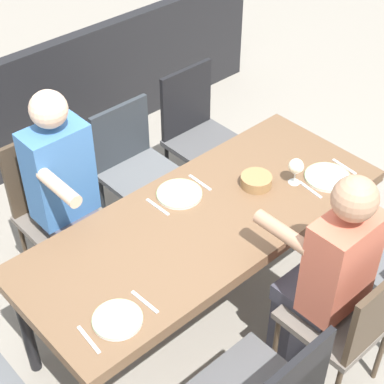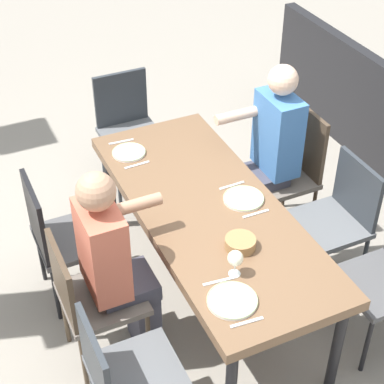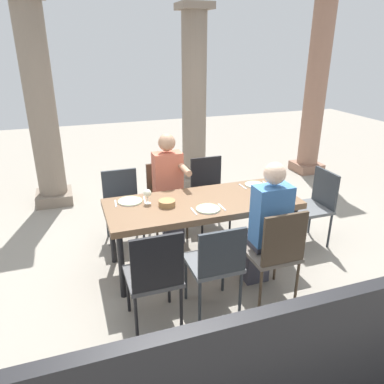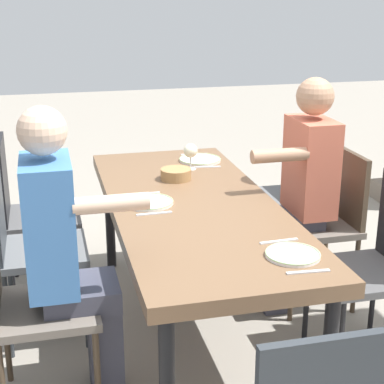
% 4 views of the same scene
% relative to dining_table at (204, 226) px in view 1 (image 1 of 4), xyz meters
% --- Properties ---
extents(ground_plane, '(16.00, 16.00, 0.00)m').
position_rel_dining_table_xyz_m(ground_plane, '(0.00, 0.00, -0.68)').
color(ground_plane, gray).
extents(dining_table, '(2.01, 0.81, 0.74)m').
position_rel_dining_table_xyz_m(dining_table, '(0.00, 0.00, 0.00)').
color(dining_table, brown).
rests_on(dining_table, ground).
extents(chair_west_south, '(0.44, 0.44, 0.94)m').
position_rel_dining_table_xyz_m(chair_west_south, '(-0.72, -0.83, -0.14)').
color(chair_west_south, '#4F4F50').
rests_on(chair_west_south, ground).
extents(chair_mid_north, '(0.44, 0.44, 0.90)m').
position_rel_dining_table_xyz_m(chair_mid_north, '(-0.18, 0.82, -0.15)').
color(chair_mid_north, '#6A6158').
rests_on(chair_mid_north, ground).
extents(chair_mid_south, '(0.44, 0.44, 0.89)m').
position_rel_dining_table_xyz_m(chair_mid_south, '(-0.18, -0.82, -0.15)').
color(chair_mid_south, '#5B5E61').
rests_on(chair_mid_south, ground).
extents(chair_east_south, '(0.44, 0.44, 0.95)m').
position_rel_dining_table_xyz_m(chair_east_south, '(0.40, -0.83, -0.14)').
color(chair_east_south, '#6A6158').
rests_on(chair_east_south, ground).
extents(diner_woman_green, '(0.35, 0.49, 1.33)m').
position_rel_dining_table_xyz_m(diner_woman_green, '(0.40, -0.64, 0.03)').
color(diner_woman_green, '#3F3F4C').
rests_on(diner_woman_green, ground).
extents(diner_man_white, '(0.34, 0.49, 1.31)m').
position_rel_dining_table_xyz_m(diner_man_white, '(-0.18, 0.65, 0.02)').
color(diner_man_white, '#3F3F4C').
rests_on(diner_man_white, ground).
extents(patio_railing, '(4.41, 0.10, 0.90)m').
position_rel_dining_table_xyz_m(patio_railing, '(0.00, -1.90, -0.23)').
color(patio_railing, black).
rests_on(patio_railing, ground).
extents(plate_0, '(0.26, 0.26, 0.02)m').
position_rel_dining_table_xyz_m(plate_0, '(-0.72, 0.22, 0.07)').
color(plate_0, white).
rests_on(plate_0, dining_table).
extents(wine_glass_0, '(0.08, 0.08, 0.15)m').
position_rel_dining_table_xyz_m(wine_glass_0, '(-0.55, 0.12, 0.17)').
color(wine_glass_0, white).
rests_on(wine_glass_0, dining_table).
extents(fork_0, '(0.03, 0.17, 0.01)m').
position_rel_dining_table_xyz_m(fork_0, '(-0.87, 0.22, 0.07)').
color(fork_0, silver).
rests_on(fork_0, dining_table).
extents(spoon_0, '(0.04, 0.17, 0.01)m').
position_rel_dining_table_xyz_m(spoon_0, '(-0.57, 0.22, 0.07)').
color(spoon_0, silver).
rests_on(spoon_0, dining_table).
extents(plate_1, '(0.25, 0.25, 0.02)m').
position_rel_dining_table_xyz_m(plate_1, '(-0.02, -0.22, 0.07)').
color(plate_1, white).
rests_on(plate_1, dining_table).
extents(fork_1, '(0.02, 0.17, 0.01)m').
position_rel_dining_table_xyz_m(fork_1, '(-0.17, -0.22, 0.07)').
color(fork_1, silver).
rests_on(fork_1, dining_table).
extents(spoon_1, '(0.02, 0.17, 0.01)m').
position_rel_dining_table_xyz_m(spoon_1, '(0.13, -0.22, 0.07)').
color(spoon_1, silver).
rests_on(spoon_1, dining_table).
extents(plate_2, '(0.22, 0.22, 0.02)m').
position_rel_dining_table_xyz_m(plate_2, '(0.73, 0.23, 0.07)').
color(plate_2, white).
rests_on(plate_2, dining_table).
extents(fork_2, '(0.02, 0.17, 0.01)m').
position_rel_dining_table_xyz_m(fork_2, '(0.58, 0.23, 0.07)').
color(fork_2, silver).
rests_on(fork_2, dining_table).
extents(spoon_2, '(0.03, 0.17, 0.01)m').
position_rel_dining_table_xyz_m(spoon_2, '(0.88, 0.23, 0.07)').
color(spoon_2, silver).
rests_on(spoon_2, dining_table).
extents(bread_basket, '(0.17, 0.17, 0.06)m').
position_rel_dining_table_xyz_m(bread_basket, '(-0.38, 0.00, 0.09)').
color(bread_basket, '#9E7547').
rests_on(bread_basket, dining_table).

